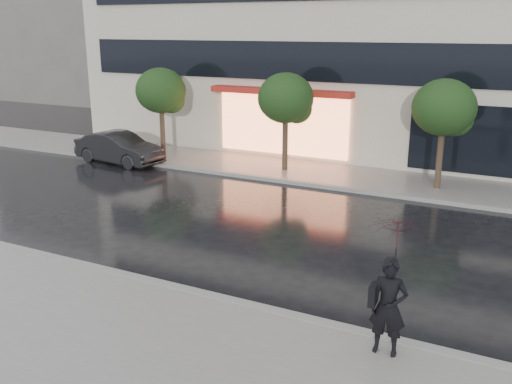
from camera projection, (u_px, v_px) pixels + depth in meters
The scene contains 11 objects.
ground at pixel (224, 280), 13.26m from camera, with size 120.00×120.00×0.00m, color black.
sidewalk_near at pixel (135, 344), 10.47m from camera, with size 60.00×4.50×0.12m, color slate.
sidewalk_far at pixel (358, 178), 22.00m from camera, with size 60.00×3.50×0.12m, color slate.
curb_near at pixel (201, 295), 12.39m from camera, with size 60.00×0.25×0.14m, color gray.
curb_far at pixel (343, 189), 20.50m from camera, with size 60.00×0.25×0.14m, color gray.
bg_building_left at pixel (86, 23), 46.09m from camera, with size 14.00×10.00×12.00m, color #59544F.
tree_far_west at pixel (162, 92), 24.94m from camera, with size 2.20×2.20×3.99m.
tree_mid_west at pixel (287, 100), 22.30m from camera, with size 2.20×2.20×3.99m.
tree_mid_east at pixel (446, 110), 19.67m from camera, with size 2.20×2.20×3.99m.
parked_car at pixel (119, 148), 24.45m from camera, with size 1.43×4.11×1.35m, color black.
pedestrian_with_umbrella at pixel (393, 268), 9.64m from camera, with size 1.02×1.04×2.49m.
Camera 1 is at (6.21, -10.48, 5.67)m, focal length 40.00 mm.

